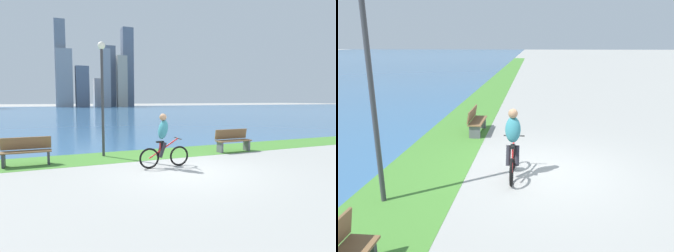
% 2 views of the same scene
% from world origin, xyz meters
% --- Properties ---
extents(ground_plane, '(300.00, 300.00, 0.00)m').
position_xyz_m(ground_plane, '(0.00, 0.00, 0.00)').
color(ground_plane, '#9E9E99').
extents(grass_strip_bayside, '(120.00, 2.19, 0.01)m').
position_xyz_m(grass_strip_bayside, '(0.00, 2.97, 0.00)').
color(grass_strip_bayside, '#478433').
rests_on(grass_strip_bayside, ground).
extents(cyclist_lead, '(1.64, 0.52, 1.68)m').
position_xyz_m(cyclist_lead, '(-0.43, 0.74, 0.84)').
color(cyclist_lead, black).
rests_on(cyclist_lead, ground).
extents(bench_far_along_path, '(1.50, 0.47, 0.90)m').
position_xyz_m(bench_far_along_path, '(3.24, 2.27, 0.45)').
color(bench_far_along_path, brown).
rests_on(bench_far_along_path, ground).
extents(lamppost_tall, '(0.28, 0.28, 4.20)m').
position_xyz_m(lamppost_tall, '(-1.82, 3.31, 2.72)').
color(lamppost_tall, '#38383D').
rests_on(lamppost_tall, ground).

